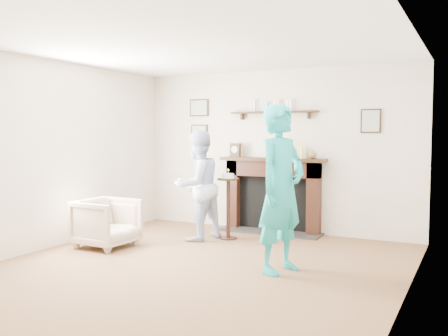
{
  "coord_description": "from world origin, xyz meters",
  "views": [
    {
      "loc": [
        2.81,
        -4.77,
        1.53
      ],
      "look_at": [
        -0.08,
        0.9,
        1.08
      ],
      "focal_mm": 40.0,
      "sensor_mm": 36.0,
      "label": 1
    }
  ],
  "objects": [
    {
      "name": "pedestal_table",
      "position": [
        -0.38,
        1.62,
        0.62
      ],
      "size": [
        0.32,
        0.32,
        1.01
      ],
      "color": "black",
      "rests_on": "ground"
    },
    {
      "name": "man",
      "position": [
        -0.73,
        1.35,
        0.0
      ],
      "size": [
        0.8,
        0.91,
        1.56
      ],
      "primitive_type": "imported",
      "rotation": [
        0.0,
        0.0,
        -1.89
      ],
      "color": "silver",
      "rests_on": "ground"
    },
    {
      "name": "room_shell",
      "position": [
        -0.0,
        0.69,
        1.62
      ],
      "size": [
        4.54,
        5.02,
        2.52
      ],
      "color": "beige",
      "rests_on": "ground"
    },
    {
      "name": "ground",
      "position": [
        0.0,
        0.0,
        0.0
      ],
      "size": [
        5.0,
        5.0,
        0.0
      ],
      "primitive_type": "plane",
      "color": "brown",
      "rests_on": "ground"
    },
    {
      "name": "woman",
      "position": [
        0.91,
        0.34,
        0.0
      ],
      "size": [
        0.62,
        0.77,
        1.85
      ],
      "primitive_type": "imported",
      "rotation": [
        0.0,
        0.0,
        1.28
      ],
      "color": "#1EAE98",
      "rests_on": "ground"
    },
    {
      "name": "armchair",
      "position": [
        -1.59,
        0.4,
        0.0
      ],
      "size": [
        0.74,
        0.72,
        0.65
      ],
      "primitive_type": "imported",
      "rotation": [
        0.0,
        0.0,
        1.53
      ],
      "color": "tan",
      "rests_on": "ground"
    }
  ]
}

